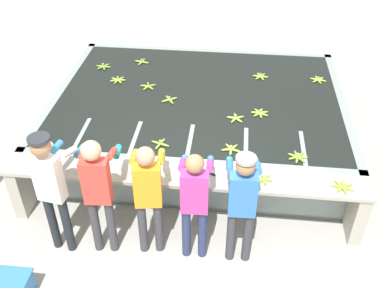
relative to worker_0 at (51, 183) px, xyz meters
The scene contains 26 objects.
ground_plane 1.87m from the worker_0, 13.70° to the left, with size 80.00×80.00×0.00m, color #A3A099.
wash_tank 3.04m from the worker_0, 60.03° to the left, with size 4.71×3.56×0.84m.
work_ledge 1.66m from the worker_0, 21.58° to the left, with size 4.71×0.45×0.84m.
worker_0 is the anchor object (origin of this frame).
worker_1 0.55m from the worker_0, ahead, with size 0.43×0.73×1.71m.
worker_2 1.13m from the worker_0, ahead, with size 0.47×0.73×1.64m.
worker_3 1.69m from the worker_0, ahead, with size 0.42×0.71×1.60m.
worker_4 2.23m from the worker_0, ahead, with size 0.42×0.72×1.63m.
banana_bunch_floating_0 2.88m from the worker_0, 42.76° to the left, with size 0.27×0.27×0.08m.
banana_bunch_floating_1 3.42m from the worker_0, 95.48° to the left, with size 0.28×0.27×0.08m.
banana_bunch_floating_2 3.27m from the worker_0, 40.82° to the left, with size 0.28×0.28×0.08m.
banana_bunch_floating_3 3.16m from the worker_0, 20.32° to the left, with size 0.27×0.28×0.08m.
banana_bunch_floating_4 2.38m from the worker_0, 29.56° to the left, with size 0.28×0.27×0.08m.
banana_bunch_floating_5 3.67m from the worker_0, 84.87° to the left, with size 0.28×0.28×0.08m.
banana_bunch_floating_6 1.62m from the worker_0, 47.70° to the left, with size 0.28×0.28×0.08m.
banana_bunch_floating_7 2.84m from the worker_0, 77.49° to the left, with size 0.27×0.28×0.08m.
banana_bunch_floating_8 4.80m from the worker_0, 43.53° to the left, with size 0.28×0.28×0.08m.
banana_bunch_floating_9 4.16m from the worker_0, 53.09° to the left, with size 0.28×0.27×0.08m.
banana_bunch_floating_10 2.94m from the worker_0, 88.93° to the left, with size 0.28×0.28×0.08m.
banana_bunch_floating_11 2.60m from the worker_0, 66.44° to the left, with size 0.25×0.25×0.08m.
banana_bunch_ledge_0 2.56m from the worker_0, 13.56° to the left, with size 0.28×0.28×0.08m.
banana_bunch_ledge_1 3.51m from the worker_0, ahead, with size 0.28×0.28×0.08m.
banana_bunch_ledge_2 0.75m from the worker_0, 126.81° to the left, with size 0.24×0.24×0.08m.
knife_0 2.01m from the worker_0, 17.28° to the left, with size 0.32×0.20×0.02m.
knife_1 0.66m from the worker_0, 64.57° to the left, with size 0.30×0.22×0.02m.
crate 1.30m from the worker_0, 115.41° to the right, with size 0.55×0.39×0.32m.
Camera 1 is at (0.58, -4.09, 4.57)m, focal length 42.00 mm.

